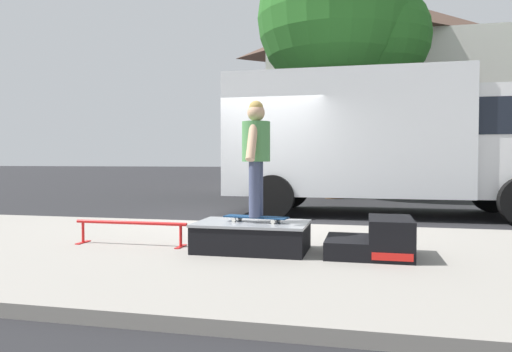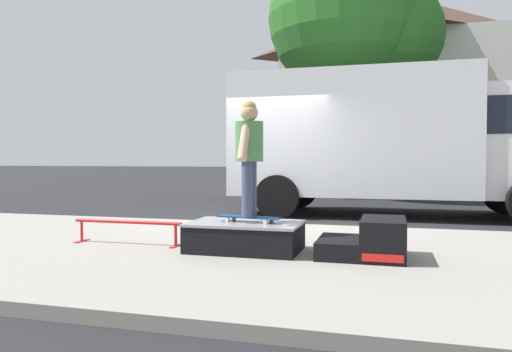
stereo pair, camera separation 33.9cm
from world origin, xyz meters
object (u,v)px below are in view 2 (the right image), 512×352
(grind_rail, at_px, (127,226))
(skater_kid, at_px, (249,149))
(skate_box, at_px, (245,235))
(street_tree_main, at_px, (356,23))
(box_truck, at_px, (398,137))
(kicker_ramp, at_px, (369,241))
(skateboard, at_px, (249,217))

(grind_rail, bearing_deg, skater_kid, -0.65)
(grind_rail, bearing_deg, skate_box, -1.13)
(skater_kid, distance_m, street_tree_main, 10.39)
(skater_kid, bearing_deg, street_tree_main, 86.47)
(box_truck, relative_size, street_tree_main, 0.87)
(skater_kid, distance_m, box_truck, 5.53)
(kicker_ramp, relative_size, grind_rail, 0.63)
(skater_kid, bearing_deg, grind_rail, 179.35)
(grind_rail, height_order, box_truck, box_truck)
(skate_box, distance_m, box_truck, 5.72)
(skate_box, relative_size, skateboard, 1.66)
(skater_kid, bearing_deg, skate_box, -164.25)
(grind_rail, relative_size, skateboard, 1.90)
(box_truck, bearing_deg, skate_box, -109.25)
(grind_rail, bearing_deg, box_truck, 56.60)
(box_truck, bearing_deg, grind_rail, -123.40)
(street_tree_main, bearing_deg, box_truck, -74.58)
(box_truck, distance_m, street_tree_main, 5.81)
(street_tree_main, bearing_deg, grind_rail, -103.22)
(kicker_ramp, height_order, skater_kid, skater_kid)
(kicker_ramp, distance_m, grind_rail, 3.06)
(kicker_ramp, height_order, skateboard, kicker_ramp)
(kicker_ramp, xyz_separation_m, box_truck, (0.38, 5.24, 1.40))
(skateboard, bearing_deg, street_tree_main, 86.47)
(skate_box, height_order, kicker_ramp, kicker_ramp)
(skate_box, bearing_deg, kicker_ramp, -0.02)
(skater_kid, height_order, box_truck, box_truck)
(skateboard, height_order, box_truck, box_truck)
(kicker_ramp, relative_size, skater_kid, 0.69)
(skater_kid, relative_size, street_tree_main, 0.17)
(skateboard, relative_size, box_truck, 0.12)
(skate_box, xyz_separation_m, box_truck, (1.83, 5.24, 1.40))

